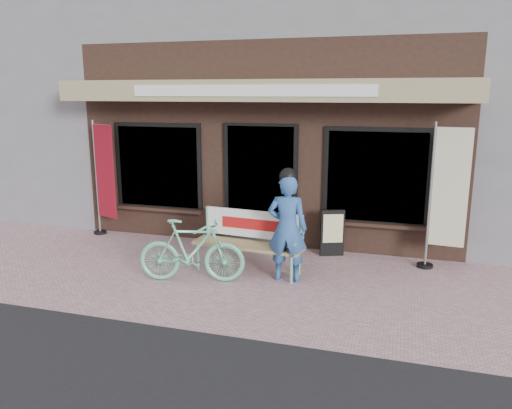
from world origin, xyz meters
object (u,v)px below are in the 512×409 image
(bicycle, at_px, (192,251))
(nobori_cream, at_px, (446,196))
(bench, at_px, (250,236))
(menu_stand, at_px, (332,232))
(person, at_px, (287,226))
(nobori_red, at_px, (104,178))

(bicycle, relative_size, nobori_cream, 0.68)
(bench, bearing_deg, menu_stand, 49.29)
(bench, relative_size, bicycle, 1.12)
(person, xyz_separation_m, menu_stand, (0.48, 1.32, -0.42))
(nobori_red, xyz_separation_m, menu_stand, (4.36, 0.03, -0.73))
(person, relative_size, nobori_cream, 0.73)
(bicycle, bearing_deg, nobori_cream, -78.50)
(bench, xyz_separation_m, menu_stand, (1.12, 1.08, -0.14))
(menu_stand, bearing_deg, person, -131.28)
(bench, height_order, menu_stand, bench)
(person, relative_size, bicycle, 1.08)
(bicycle, bearing_deg, bench, -57.32)
(bench, xyz_separation_m, bicycle, (-0.68, -0.69, -0.08))
(person, relative_size, menu_stand, 2.10)
(nobori_red, height_order, nobori_cream, nobori_cream)
(bench, distance_m, menu_stand, 1.56)
(bicycle, height_order, menu_stand, bicycle)
(bench, relative_size, person, 1.04)
(bench, relative_size, menu_stand, 2.19)
(bench, bearing_deg, nobori_red, 167.48)
(nobori_cream, bearing_deg, person, -147.20)
(nobori_cream, bearing_deg, bench, -156.93)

